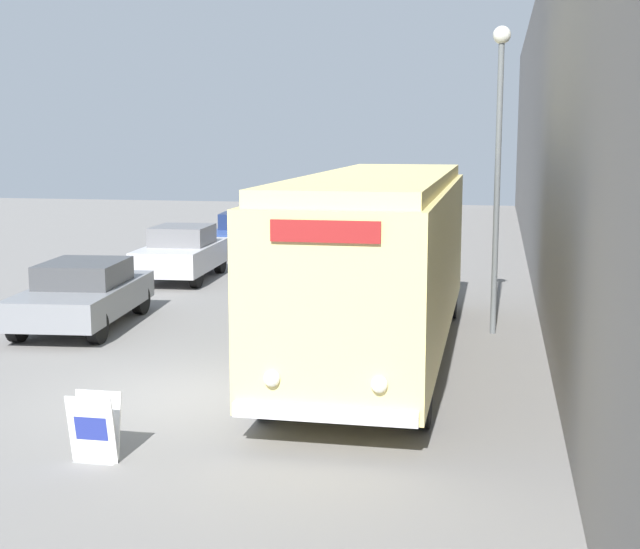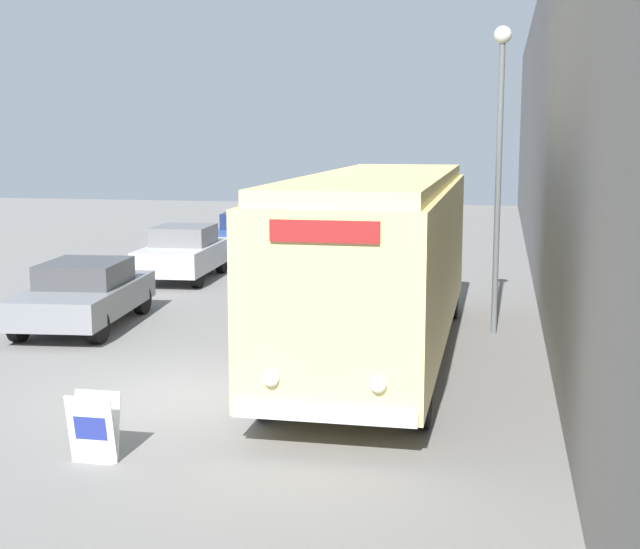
% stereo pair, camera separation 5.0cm
% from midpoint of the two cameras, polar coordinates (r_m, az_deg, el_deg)
% --- Properties ---
extents(ground_plane, '(80.00, 80.00, 0.00)m').
position_cam_midpoint_polar(ground_plane, '(14.53, -8.66, -7.76)').
color(ground_plane, slate).
extents(building_wall_right, '(0.30, 60.00, 8.49)m').
position_cam_midpoint_polar(building_wall_right, '(23.07, 14.49, 8.93)').
color(building_wall_right, gray).
rests_on(building_wall_right, ground_plane).
extents(vintage_bus, '(2.57, 10.77, 3.44)m').
position_cam_midpoint_polar(vintage_bus, '(16.54, 3.96, 1.18)').
color(vintage_bus, black).
rests_on(vintage_bus, ground_plane).
extents(sign_board, '(0.62, 0.34, 0.90)m').
position_cam_midpoint_polar(sign_board, '(11.89, -14.16, -9.56)').
color(sign_board, gray).
rests_on(sign_board, ground_plane).
extents(streetlamp, '(0.36, 0.36, 6.30)m').
position_cam_midpoint_polar(streetlamp, '(18.70, 11.50, 8.62)').
color(streetlamp, '#595E60').
rests_on(streetlamp, ground_plane).
extents(parked_car_near, '(2.36, 4.57, 1.43)m').
position_cam_midpoint_polar(parked_car_near, '(19.99, -14.78, -1.17)').
color(parked_car_near, black).
rests_on(parked_car_near, ground_plane).
extents(parked_car_mid, '(2.06, 4.16, 1.54)m').
position_cam_midpoint_polar(parked_car_mid, '(25.92, -8.67, 1.40)').
color(parked_car_mid, black).
rests_on(parked_car_mid, ground_plane).
extents(parked_car_far, '(2.27, 4.82, 1.43)m').
position_cam_midpoint_polar(parked_car_far, '(31.53, -4.65, 2.72)').
color(parked_car_far, black).
rests_on(parked_car_far, ground_plane).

